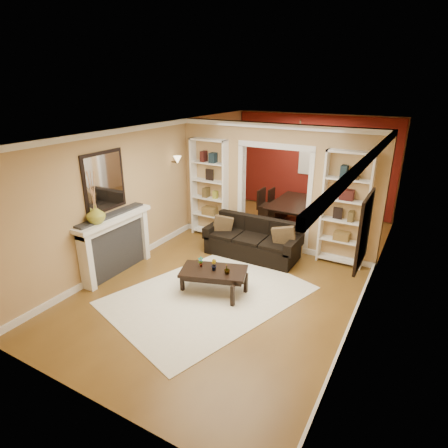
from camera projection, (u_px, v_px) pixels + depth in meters
The scene contains 30 objects.
floor at pixel (249, 265), 7.59m from camera, with size 8.00×8.00×0.00m, color brown.
ceiling at pixel (253, 129), 6.63m from camera, with size 8.00×8.00×0.00m, color white.
wall_back at pixel (313, 164), 10.36m from camera, with size 8.00×8.00×0.00m, color tan.
wall_front at pixel (84, 304), 3.86m from camera, with size 8.00×8.00×0.00m, color tan.
wall_left at pixel (158, 187), 8.14m from camera, with size 8.00×8.00×0.00m, color tan.
wall_right at pixel (376, 223), 6.08m from camera, with size 8.00×8.00×0.00m, color tan.
partition_wall at pixel (275, 187), 8.09m from camera, with size 4.50×0.15×2.70m, color tan.
red_back_panel at pixel (313, 165), 10.35m from camera, with size 4.44×0.04×2.64m, color maroon.
dining_window at pixel (313, 157), 10.24m from camera, with size 0.78×0.03×0.98m, color #8CA5CC.
area_rug at pixel (209, 295), 6.53m from camera, with size 2.35×3.29×0.01m, color white.
sofa at pixel (252, 239), 7.89m from camera, with size 2.00×0.86×0.78m, color black.
pillow_left at pixel (223, 224), 8.13m from camera, with size 0.41×0.12×0.41m, color brown.
pillow_right at pixel (284, 236), 7.47m from camera, with size 0.45×0.13×0.45m, color brown.
coffee_table at pixel (214, 281), 6.58m from camera, with size 1.13×0.61×0.43m, color black.
plant_left at pixel (201, 262), 6.59m from camera, with size 0.10×0.07×0.18m, color #336626.
plant_center at pixel (214, 265), 6.47m from camera, with size 0.11×0.09×0.19m, color #336626.
plant_right at pixel (227, 269), 6.35m from camera, with size 0.10×0.10×0.18m, color #336626.
bookshelf_left at pixel (210, 189), 8.73m from camera, with size 0.90×0.30×2.30m, color white.
bookshelf_right at pixel (345, 210), 7.31m from camera, with size 0.90×0.30×2.30m, color white.
fireplace at pixel (117, 245), 7.12m from camera, with size 0.32×1.70×1.16m, color white.
vase at pixel (96, 214), 6.53m from camera, with size 0.33×0.33×0.34m, color olive.
mirror at pixel (104, 182), 6.75m from camera, with size 0.03×0.95×1.10m, color silver.
wall_sconce at pixel (175, 161), 8.37m from camera, with size 0.18×0.18×0.22m, color #FFE0A5.
framed_art at pixel (363, 231), 5.21m from camera, with size 0.04×0.85×1.05m, color black.
dining_table at pixel (294, 213), 9.67m from camera, with size 0.97×1.74×0.61m, color black.
dining_chair_nw at pixel (270, 207), 9.62m from camera, with size 0.47×0.47×0.94m, color black.
dining_chair_ne at pixel (312, 215), 9.13m from camera, with size 0.43×0.43×0.88m, color black.
dining_chair_sw at pixel (279, 203), 10.13m from camera, with size 0.40×0.40×0.81m, color black.
dining_chair_se at pixel (319, 209), 9.62m from camera, with size 0.41×0.41×0.83m, color black.
chandelier at pixel (300, 146), 9.07m from camera, with size 0.50×0.50×0.30m, color #342817.
Camera 1 is at (2.88, -6.17, 3.51)m, focal length 30.00 mm.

